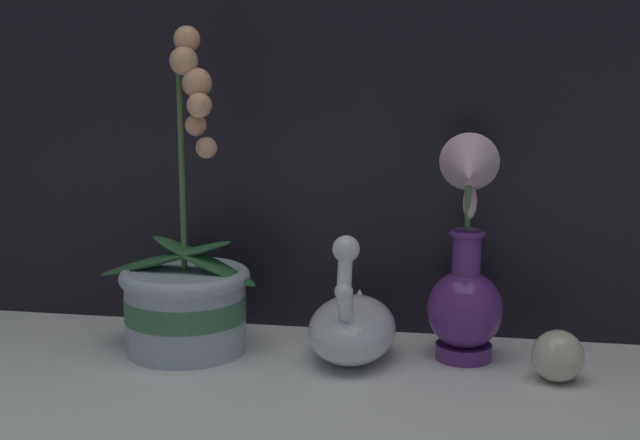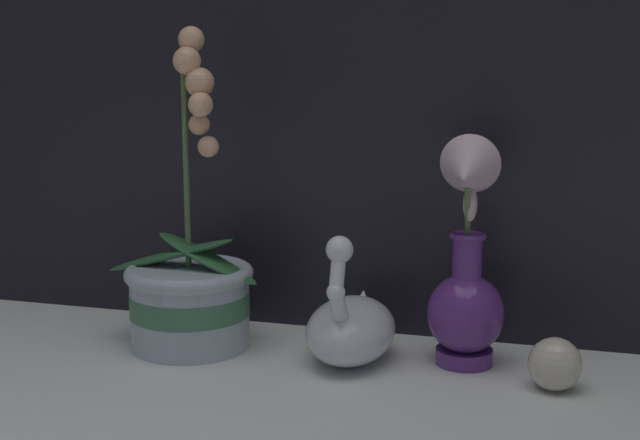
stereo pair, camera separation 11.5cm
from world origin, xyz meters
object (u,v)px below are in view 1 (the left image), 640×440
at_px(swan_figurine, 353,325).
at_px(blue_vase, 466,274).
at_px(glass_sphere, 558,356).
at_px(orchid_potted_plant, 186,293).

height_order(swan_figurine, blue_vase, blue_vase).
xyz_separation_m(blue_vase, glass_sphere, (0.11, -0.05, -0.08)).
xyz_separation_m(swan_figurine, glass_sphere, (0.26, -0.03, -0.02)).
distance_m(swan_figurine, glass_sphere, 0.26).
height_order(orchid_potted_plant, glass_sphere, orchid_potted_plant).
bearing_deg(glass_sphere, blue_vase, 154.61).
xyz_separation_m(orchid_potted_plant, swan_figurine, (0.23, 0.00, -0.03)).
relative_size(swan_figurine, blue_vase, 0.62).
distance_m(orchid_potted_plant, blue_vase, 0.37).
bearing_deg(glass_sphere, swan_figurine, 172.53).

